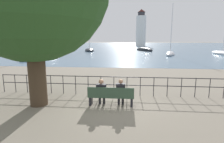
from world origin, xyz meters
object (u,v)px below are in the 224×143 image
(sailboat_3, at_px, (223,53))
(sailboat_4, at_px, (170,54))
(seated_person_left, at_px, (101,91))
(sailboat_1, at_px, (89,50))
(seated_person_right, at_px, (121,91))
(sailboat_2, at_px, (144,50))
(harbor_lighthouse, at_px, (141,29))
(sailboat_0, at_px, (41,57))
(park_bench, at_px, (111,96))

(sailboat_3, relative_size, sailboat_4, 0.82)
(seated_person_left, bearing_deg, sailboat_1, 103.43)
(seated_person_right, height_order, sailboat_2, sailboat_2)
(sailboat_4, bearing_deg, harbor_lighthouse, 108.09)
(seated_person_left, distance_m, sailboat_1, 43.71)
(sailboat_0, xyz_separation_m, sailboat_3, (34.88, 13.13, 0.01))
(sailboat_1, bearing_deg, sailboat_4, -44.22)
(seated_person_right, bearing_deg, sailboat_1, 104.57)
(park_bench, height_order, seated_person_left, seated_person_left)
(sailboat_2, bearing_deg, sailboat_0, -150.86)
(seated_person_right, relative_size, sailboat_1, 0.11)
(sailboat_0, bearing_deg, seated_person_left, -42.38)
(park_bench, relative_size, seated_person_right, 1.68)
(park_bench, distance_m, sailboat_1, 43.89)
(seated_person_left, relative_size, sailboat_2, 0.13)
(sailboat_0, distance_m, harbor_lighthouse, 77.00)
(sailboat_1, xyz_separation_m, harbor_lighthouse, (18.00, 50.71, 9.06))
(park_bench, bearing_deg, sailboat_0, 124.42)
(seated_person_left, bearing_deg, sailboat_2, 82.68)
(park_bench, xyz_separation_m, harbor_lighthouse, (7.40, 93.30, 8.90))
(sailboat_1, height_order, sailboat_4, sailboat_1)
(park_bench, xyz_separation_m, sailboat_2, (5.36, 45.23, -0.12))
(sailboat_3, bearing_deg, harbor_lighthouse, 101.73)
(sailboat_4, bearing_deg, sailboat_3, 26.44)
(sailboat_2, distance_m, sailboat_3, 20.19)
(sailboat_2, xyz_separation_m, harbor_lighthouse, (2.05, 48.07, 9.03))
(harbor_lighthouse, bearing_deg, sailboat_4, -87.98)
(seated_person_right, distance_m, sailboat_1, 43.93)
(seated_person_right, xyz_separation_m, sailboat_4, (9.16, 30.66, -0.40))
(park_bench, xyz_separation_m, sailboat_0, (-13.54, 19.76, -0.19))
(sailboat_0, xyz_separation_m, sailboat_1, (2.94, 22.83, 0.03))
(sailboat_0, xyz_separation_m, sailboat_4, (23.15, 10.98, 0.02))
(seated_person_left, xyz_separation_m, sailboat_0, (-13.09, 19.68, -0.43))
(sailboat_4, bearing_deg, seated_person_left, -92.10)
(seated_person_right, bearing_deg, sailboat_4, 73.36)
(seated_person_left, relative_size, sailboat_3, 0.14)
(sailboat_0, xyz_separation_m, harbor_lighthouse, (20.94, 73.54, 9.09))
(sailboat_0, bearing_deg, harbor_lighthouse, 88.09)
(sailboat_1, relative_size, sailboat_4, 1.07)
(park_bench, relative_size, sailboat_2, 0.21)
(park_bench, relative_size, sailboat_3, 0.24)
(seated_person_left, xyz_separation_m, sailboat_1, (-10.15, 42.51, -0.39))
(park_bench, relative_size, sailboat_0, 0.18)
(park_bench, xyz_separation_m, seated_person_right, (0.45, 0.08, 0.24))
(sailboat_0, height_order, sailboat_3, sailboat_0)
(park_bench, bearing_deg, seated_person_left, 170.05)
(sailboat_0, bearing_deg, sailboat_2, 67.42)
(seated_person_right, height_order, sailboat_0, sailboat_0)
(park_bench, bearing_deg, sailboat_1, 103.98)
(sailboat_4, relative_size, harbor_lighthouse, 0.54)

